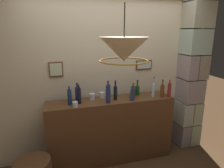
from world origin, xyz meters
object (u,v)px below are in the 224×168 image
(liquor_bottle_port, at_px, (115,92))
(pendant_lamp, at_px, (124,50))
(liquor_bottle_rye, at_px, (169,90))
(glass_tumbler_highball, at_px, (102,95))
(liquor_bottle_whiskey, at_px, (162,91))
(glass_tumbler_rocks, at_px, (92,97))
(liquor_bottle_vermouth, at_px, (137,90))
(liquor_bottle_brandy, at_px, (78,93))
(glass_tumbler_shot, at_px, (75,104))
(liquor_bottle_sherry, at_px, (153,90))
(liquor_bottle_amaro, at_px, (132,94))
(liquor_bottle_bourbon, at_px, (70,97))
(liquor_bottle_rum, at_px, (108,93))
(liquor_bottle_tequila, at_px, (79,96))
(liquor_bottle_scotch, at_px, (133,92))

(liquor_bottle_port, bearing_deg, pendant_lamp, -100.94)
(liquor_bottle_rye, relative_size, glass_tumbler_highball, 3.20)
(liquor_bottle_whiskey, xyz_separation_m, glass_tumbler_rocks, (-1.05, 0.16, -0.05))
(liquor_bottle_rye, bearing_deg, liquor_bottle_whiskey, 168.51)
(liquor_bottle_vermouth, relative_size, pendant_lamp, 0.43)
(liquor_bottle_brandy, distance_m, glass_tumbler_rocks, 0.21)
(liquor_bottle_brandy, xyz_separation_m, glass_tumbler_shot, (-0.06, -0.23, -0.07))
(liquor_bottle_vermouth, xyz_separation_m, pendant_lamp, (-0.54, -0.87, 0.71))
(liquor_bottle_brandy, distance_m, glass_tumbler_highball, 0.37)
(liquor_bottle_port, relative_size, liquor_bottle_brandy, 1.10)
(liquor_bottle_port, xyz_separation_m, pendant_lamp, (-0.14, -0.75, 0.68))
(liquor_bottle_vermouth, xyz_separation_m, glass_tumbler_shot, (-0.99, -0.24, -0.05))
(liquor_bottle_rye, bearing_deg, liquor_bottle_sherry, 161.55)
(liquor_bottle_amaro, xyz_separation_m, liquor_bottle_rye, (0.60, -0.01, 0.02))
(liquor_bottle_whiskey, xyz_separation_m, glass_tumbler_shot, (-1.31, -0.05, -0.06))
(liquor_bottle_brandy, height_order, liquor_bottle_bourbon, liquor_bottle_bourbon)
(liquor_bottle_rum, bearing_deg, liquor_bottle_amaro, -1.33)
(glass_tumbler_rocks, bearing_deg, liquor_bottle_brandy, 173.48)
(glass_tumbler_highball, bearing_deg, liquor_bottle_whiskey, -13.47)
(pendant_lamp, bearing_deg, liquor_bottle_brandy, 114.26)
(liquor_bottle_rye, xyz_separation_m, glass_tumbler_shot, (-1.42, -0.03, -0.07))
(glass_tumbler_highball, distance_m, glass_tumbler_shot, 0.50)
(liquor_bottle_sherry, relative_size, liquor_bottle_rum, 0.95)
(liquor_bottle_tequila, distance_m, glass_tumbler_rocks, 0.23)
(liquor_bottle_amaro, relative_size, glass_tumbler_shot, 3.22)
(liquor_bottle_brandy, height_order, glass_tumbler_highball, liquor_bottle_brandy)
(glass_tumbler_shot, height_order, pendant_lamp, pendant_lamp)
(liquor_bottle_rye, bearing_deg, liquor_bottle_amaro, 179.42)
(glass_tumbler_highball, xyz_separation_m, glass_tumbler_shot, (-0.43, -0.26, -0.01))
(glass_tumbler_rocks, distance_m, glass_tumbler_shot, 0.34)
(liquor_bottle_bourbon, height_order, glass_tumbler_highball, liquor_bottle_bourbon)
(liquor_bottle_amaro, height_order, glass_tumbler_shot, liquor_bottle_amaro)
(liquor_bottle_scotch, height_order, glass_tumbler_highball, liquor_bottle_scotch)
(liquor_bottle_rye, distance_m, liquor_bottle_rum, 0.96)
(liquor_bottle_vermouth, xyz_separation_m, glass_tumbler_rocks, (-0.72, -0.03, -0.03))
(liquor_bottle_vermouth, xyz_separation_m, liquor_bottle_bourbon, (-1.05, -0.13, 0.03))
(liquor_bottle_tequila, bearing_deg, glass_tumbler_highball, 21.92)
(glass_tumbler_rocks, distance_m, pendant_lamp, 1.13)
(liquor_bottle_port, bearing_deg, liquor_bottle_brandy, 168.45)
(liquor_bottle_bourbon, xyz_separation_m, glass_tumbler_highball, (0.49, 0.15, -0.07))
(liquor_bottle_bourbon, distance_m, liquor_bottle_scotch, 0.94)
(liquor_bottle_bourbon, bearing_deg, liquor_bottle_rum, -7.57)
(liquor_bottle_vermouth, distance_m, liquor_bottle_tequila, 0.93)
(liquor_bottle_brandy, distance_m, liquor_bottle_tequila, 0.12)
(liquor_bottle_amaro, relative_size, liquor_bottle_bourbon, 0.87)
(liquor_bottle_port, distance_m, liquor_bottle_rum, 0.16)
(liquor_bottle_amaro, distance_m, liquor_bottle_vermouth, 0.27)
(liquor_bottle_scotch, relative_size, glass_tumbler_rocks, 2.33)
(liquor_bottle_port, bearing_deg, liquor_bottle_tequila, -179.06)
(liquor_bottle_tequila, xyz_separation_m, glass_tumbler_highball, (0.36, 0.14, -0.07))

